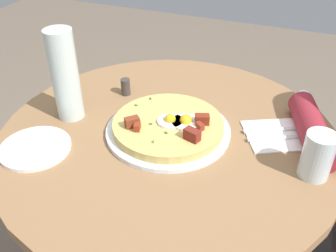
% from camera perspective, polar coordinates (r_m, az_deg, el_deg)
% --- Properties ---
extents(dining_table, '(0.89, 0.89, 0.75)m').
position_cam_1_polar(dining_table, '(1.10, 0.02, -8.54)').
color(dining_table, olive).
rests_on(dining_table, ground_plane).
extents(pizza_plate, '(0.32, 0.32, 0.01)m').
position_cam_1_polar(pizza_plate, '(0.98, -0.03, -0.66)').
color(pizza_plate, white).
rests_on(pizza_plate, dining_table).
extents(breakfast_pizza, '(0.29, 0.29, 0.05)m').
position_cam_1_polar(breakfast_pizza, '(0.97, 0.11, 0.18)').
color(breakfast_pizza, tan).
rests_on(breakfast_pizza, pizza_plate).
extents(bread_plate, '(0.17, 0.17, 0.01)m').
position_cam_1_polar(bread_plate, '(0.98, -19.51, -3.15)').
color(bread_plate, white).
rests_on(bread_plate, dining_table).
extents(napkin, '(0.20, 0.22, 0.00)m').
position_cam_1_polar(napkin, '(1.01, 16.54, -1.30)').
color(napkin, white).
rests_on(napkin, dining_table).
extents(fork, '(0.09, 0.17, 0.00)m').
position_cam_1_polar(fork, '(1.00, 16.92, -1.70)').
color(fork, silver).
rests_on(fork, napkin).
extents(knife, '(0.09, 0.17, 0.00)m').
position_cam_1_polar(knife, '(1.02, 16.25, -0.50)').
color(knife, silver).
rests_on(knife, napkin).
extents(water_glass, '(0.07, 0.07, 0.11)m').
position_cam_1_polar(water_glass, '(0.88, 21.76, -4.19)').
color(water_glass, silver).
rests_on(water_glass, dining_table).
extents(water_bottle, '(0.07, 0.07, 0.25)m').
position_cam_1_polar(water_bottle, '(1.02, -15.38, 7.39)').
color(water_bottle, silver).
rests_on(water_bottle, dining_table).
extents(salt_shaker, '(0.03, 0.03, 0.06)m').
position_cam_1_polar(salt_shaker, '(1.12, 19.72, 3.57)').
color(salt_shaker, white).
rests_on(salt_shaker, dining_table).
extents(pepper_shaker, '(0.03, 0.03, 0.05)m').
position_cam_1_polar(pepper_shaker, '(1.14, -6.45, 5.93)').
color(pepper_shaker, '#3F3833').
rests_on(pepper_shaker, dining_table).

